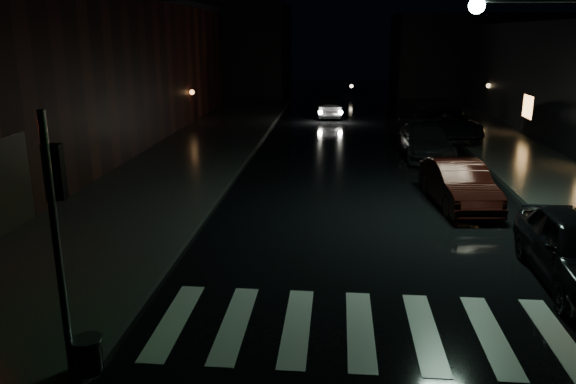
% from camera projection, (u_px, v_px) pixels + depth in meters
% --- Properties ---
extents(ground, '(120.00, 120.00, 0.00)m').
position_uv_depth(ground, '(230.00, 337.00, 10.34)').
color(ground, black).
rests_on(ground, ground).
extents(sidewalk_left, '(6.00, 44.00, 0.15)m').
position_uv_depth(sidewalk_left, '(176.00, 161.00, 24.16)').
color(sidewalk_left, '#282826').
rests_on(sidewalk_left, ground).
extents(sidewalk_right, '(4.00, 44.00, 0.15)m').
position_uv_depth(sidewalk_right, '(536.00, 168.00, 22.88)').
color(sidewalk_right, '#282826').
rests_on(sidewalk_right, ground).
extents(building_left, '(10.00, 36.00, 7.00)m').
position_uv_depth(building_left, '(35.00, 76.00, 25.73)').
color(building_left, black).
rests_on(building_left, ground).
extents(building_far_left, '(14.00, 10.00, 8.00)m').
position_uv_depth(building_far_left, '(214.00, 48.00, 53.22)').
color(building_far_left, black).
rests_on(building_far_left, ground).
extents(building_far_right, '(14.00, 10.00, 7.00)m').
position_uv_depth(building_far_right, '(472.00, 55.00, 51.31)').
color(building_far_right, black).
rests_on(building_far_right, ground).
extents(crosswalk, '(9.00, 3.00, 0.01)m').
position_uv_depth(crosswalk, '(392.00, 330.00, 10.56)').
color(crosswalk, beige).
rests_on(crosswalk, ground).
extents(signal_pole_corner, '(0.68, 0.61, 4.20)m').
position_uv_depth(signal_pole_corner, '(73.00, 291.00, 8.70)').
color(signal_pole_corner, slate).
rests_on(signal_pole_corner, ground).
extents(parked_car_b, '(2.00, 4.54, 1.45)m').
position_uv_depth(parked_car_b, '(459.00, 184.00, 18.01)').
color(parked_car_b, black).
rests_on(parked_car_b, ground).
extents(parked_car_c, '(2.19, 5.16, 1.49)m').
position_uv_depth(parked_car_c, '(425.00, 141.00, 25.14)').
color(parked_car_c, black).
rests_on(parked_car_c, ground).
extents(parked_car_d, '(2.95, 5.99, 1.63)m').
position_uv_depth(parked_car_d, '(447.00, 124.00, 29.26)').
color(parked_car_d, black).
rests_on(parked_car_d, ground).
extents(oncoming_car, '(1.65, 4.22, 1.37)m').
position_uv_depth(oncoming_car, '(329.00, 107.00, 37.06)').
color(oncoming_car, black).
rests_on(oncoming_car, ground).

